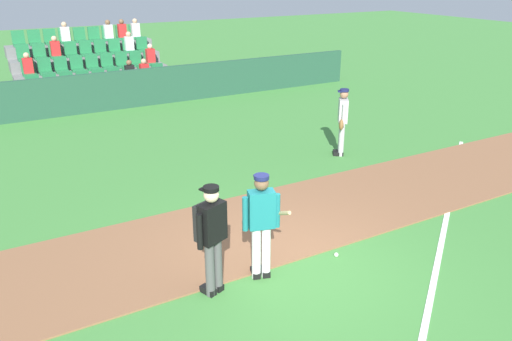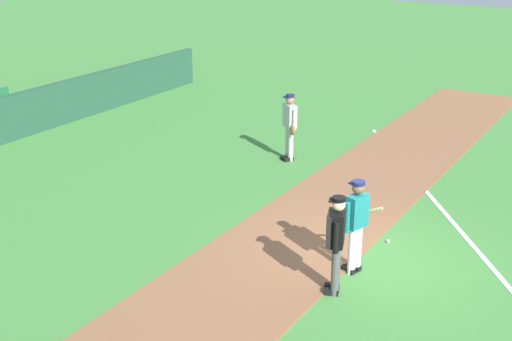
{
  "view_description": "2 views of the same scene",
  "coord_description": "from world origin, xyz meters",
  "px_view_note": "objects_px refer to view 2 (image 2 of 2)",
  "views": [
    {
      "loc": [
        -3.99,
        -5.92,
        4.59
      ],
      "look_at": [
        0.41,
        1.86,
        1.02
      ],
      "focal_mm": 35.59,
      "sensor_mm": 36.0,
      "label": 1
    },
    {
      "loc": [
        -10.73,
        -4.15,
        6.02
      ],
      "look_at": [
        0.18,
        2.55,
        1.24
      ],
      "focal_mm": 47.9,
      "sensor_mm": 36.0,
      "label": 2
    }
  ],
  "objects_px": {
    "baseball": "(388,241)",
    "batter_teal_jersey": "(356,223)",
    "umpire_home_plate": "(336,239)",
    "runner_grey_jersey": "(290,125)"
  },
  "relations": [
    {
      "from": "batter_teal_jersey",
      "to": "umpire_home_plate",
      "type": "relative_size",
      "value": 1.0
    },
    {
      "from": "runner_grey_jersey",
      "to": "baseball",
      "type": "relative_size",
      "value": 23.78
    },
    {
      "from": "umpire_home_plate",
      "to": "runner_grey_jersey",
      "type": "xyz_separation_m",
      "value": [
        5.5,
        3.91,
        -0.04
      ]
    },
    {
      "from": "umpire_home_plate",
      "to": "baseball",
      "type": "relative_size",
      "value": 23.78
    },
    {
      "from": "batter_teal_jersey",
      "to": "umpire_home_plate",
      "type": "bearing_deg",
      "value": -179.94
    },
    {
      "from": "umpire_home_plate",
      "to": "baseball",
      "type": "distance_m",
      "value": 2.46
    },
    {
      "from": "batter_teal_jersey",
      "to": "baseball",
      "type": "height_order",
      "value": "batter_teal_jersey"
    },
    {
      "from": "runner_grey_jersey",
      "to": "baseball",
      "type": "distance_m",
      "value": 5.24
    },
    {
      "from": "runner_grey_jersey",
      "to": "baseball",
      "type": "height_order",
      "value": "runner_grey_jersey"
    },
    {
      "from": "baseball",
      "to": "batter_teal_jersey",
      "type": "bearing_deg",
      "value": 175.53
    }
  ]
}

